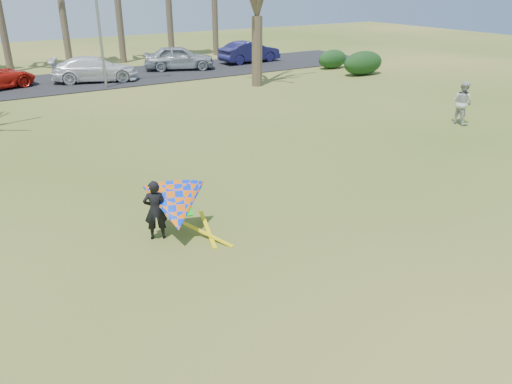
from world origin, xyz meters
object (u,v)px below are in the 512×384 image
car_3 (95,69)px  car_4 (179,58)px  car_5 (250,52)px  pedestrian_a (462,103)px  streetlight (100,8)px  kite_flyer (174,207)px

car_3 → car_4: (6.20, 1.24, 0.07)m
car_5 → pedestrian_a: size_ratio=2.52×
streetlight → pedestrian_a: streetlight is taller
streetlight → car_3: (-0.13, 2.24, -3.66)m
car_4 → streetlight: bearing=140.9°
car_5 → kite_flyer: kite_flyer is taller
kite_flyer → pedestrian_a: bearing=12.0°
car_5 → kite_flyer: bearing=140.9°
car_3 → car_4: size_ratio=1.07×
streetlight → car_3: bearing=93.3°
car_4 → kite_flyer: size_ratio=2.01×
streetlight → car_4: bearing=29.8°
streetlight → pedestrian_a: (11.03, -16.03, -3.52)m
car_4 → pedestrian_a: (4.96, -19.51, 0.06)m
streetlight → car_5: bearing=17.1°
car_3 → car_5: car_5 is taller
car_4 → car_5: size_ratio=1.01×
car_5 → car_3: bearing=92.6°
car_3 → pedestrian_a: bearing=-131.3°
streetlight → pedestrian_a: bearing=-55.5°
car_4 → kite_flyer: 24.86m
streetlight → car_4: 7.86m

